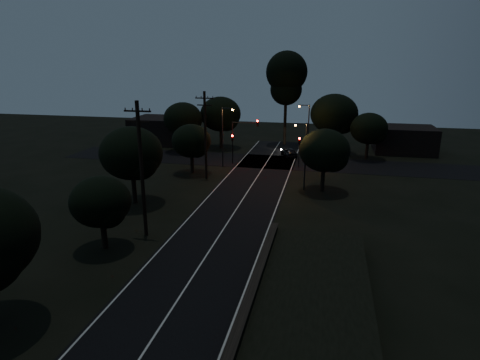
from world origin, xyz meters
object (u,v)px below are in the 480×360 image
at_px(car, 289,152).
at_px(utility_pole_far, 205,134).
at_px(signal_mast, 244,133).
at_px(streetlight_a, 224,133).
at_px(utility_pole_mid, 141,168).
at_px(tall_pine, 286,78).
at_px(streetlight_c, 304,152).
at_px(signal_left, 233,144).
at_px(signal_right, 299,146).
at_px(streetlight_b, 307,129).

bearing_deg(car, utility_pole_far, 33.72).
relative_size(signal_mast, streetlight_a, 0.78).
relative_size(utility_pole_mid, signal_mast, 1.76).
distance_m(signal_mast, streetlight_a, 3.13).
bearing_deg(utility_pole_far, signal_mast, 68.89).
xyz_separation_m(tall_pine, streetlight_c, (4.83, -25.00, -6.82)).
height_order(utility_pole_mid, streetlight_a, utility_pole_mid).
height_order(signal_left, signal_right, same).
height_order(utility_pole_mid, tall_pine, tall_pine).
distance_m(streetlight_a, streetlight_b, 12.19).
relative_size(utility_pole_far, streetlight_c, 1.40).
bearing_deg(signal_mast, utility_pole_far, -111.11).
relative_size(streetlight_a, car, 2.01).
xyz_separation_m(streetlight_c, car, (-3.14, 16.00, -3.67)).
xyz_separation_m(utility_pole_far, signal_mast, (3.09, 7.99, -1.15)).
xyz_separation_m(streetlight_b, car, (-2.61, 2.00, -3.96)).
relative_size(streetlight_c, car, 1.89).
relative_size(tall_pine, streetlight_c, 2.06).
bearing_deg(utility_pole_far, streetlight_b, 46.70).
height_order(utility_pole_mid, signal_right, utility_pole_mid).
height_order(signal_left, streetlight_c, streetlight_c).
bearing_deg(signal_right, signal_left, 180.00).
bearing_deg(signal_left, streetlight_b, 22.05).
bearing_deg(streetlight_b, tall_pine, 111.38).
distance_m(signal_left, streetlight_b, 10.84).
bearing_deg(streetlight_c, signal_right, 97.02).
relative_size(streetlight_a, streetlight_c, 1.07).
distance_m(streetlight_b, car, 5.15).
relative_size(utility_pole_mid, streetlight_c, 1.47).
xyz_separation_m(signal_right, signal_mast, (-7.51, 0.00, 1.50)).
height_order(streetlight_b, car, streetlight_b).
distance_m(streetlight_b, streetlight_c, 14.01).
relative_size(tall_pine, streetlight_a, 1.94).
relative_size(tall_pine, car, 3.89).
relative_size(utility_pole_far, signal_right, 2.56).
distance_m(utility_pole_mid, streetlight_b, 31.15).
distance_m(tall_pine, streetlight_a, 19.27).
xyz_separation_m(utility_pole_mid, streetlight_a, (0.69, 23.00, -1.10)).
xyz_separation_m(signal_left, signal_right, (9.20, 0.00, 0.00)).
distance_m(tall_pine, signal_right, 17.54).
bearing_deg(streetlight_c, streetlight_a, 144.31).
bearing_deg(signal_right, streetlight_b, 80.00).
distance_m(utility_pole_far, streetlight_a, 6.10).
xyz_separation_m(streetlight_a, streetlight_c, (11.14, -8.00, -0.29)).
relative_size(tall_pine, signal_mast, 2.48).
height_order(signal_right, signal_mast, signal_mast).
xyz_separation_m(utility_pole_mid, signal_right, (10.60, 24.99, -2.90)).
xyz_separation_m(utility_pole_mid, streetlight_c, (11.83, 15.00, -1.39)).
bearing_deg(streetlight_b, signal_left, -157.95).
xyz_separation_m(signal_mast, streetlight_c, (8.74, -9.99, 0.01)).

